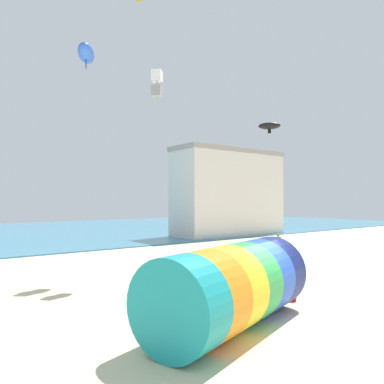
% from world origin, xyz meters
% --- Properties ---
extents(ground_plane, '(120.00, 120.00, 0.00)m').
position_xyz_m(ground_plane, '(0.00, 0.00, 0.00)').
color(ground_plane, beige).
extents(sea, '(120.00, 40.00, 0.10)m').
position_xyz_m(sea, '(0.00, 39.14, 0.05)').
color(sea, teal).
rests_on(sea, ground).
extents(giant_inflatable_tube, '(6.95, 4.38, 2.56)m').
position_xyz_m(giant_inflatable_tube, '(-1.37, 0.19, 1.28)').
color(giant_inflatable_tube, teal).
rests_on(giant_inflatable_tube, ground).
extents(kite_handler, '(0.42, 0.34, 1.61)m').
position_xyz_m(kite_handler, '(2.23, 1.81, 0.81)').
color(kite_handler, '#726651').
rests_on(kite_handler, ground).
extents(kite_white_box, '(0.74, 0.74, 1.49)m').
position_xyz_m(kite_white_box, '(1.13, 8.59, 10.17)').
color(kite_white_box, white).
extents(kite_blue_parafoil, '(1.23, 1.64, 0.81)m').
position_xyz_m(kite_blue_parafoil, '(-4.62, 3.90, 8.93)').
color(kite_blue_parafoil, blue).
extents(kite_black_parafoil, '(0.91, 0.97, 0.51)m').
position_xyz_m(kite_black_parafoil, '(2.66, 2.14, 7.05)').
color(kite_black_parafoil, black).
extents(bystander_near_water, '(0.39, 0.28, 1.72)m').
position_xyz_m(bystander_near_water, '(10.46, 8.19, 0.88)').
color(bystander_near_water, '#726651').
rests_on(bystander_near_water, ground).
extents(promenade_building, '(13.48, 4.62, 9.53)m').
position_xyz_m(promenade_building, '(19.16, 22.33, 4.77)').
color(promenade_building, silver).
rests_on(promenade_building, ground).
extents(cooler_box, '(0.58, 0.63, 0.36)m').
position_xyz_m(cooler_box, '(2.59, 1.10, 0.18)').
color(cooler_box, red).
rests_on(cooler_box, ground).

